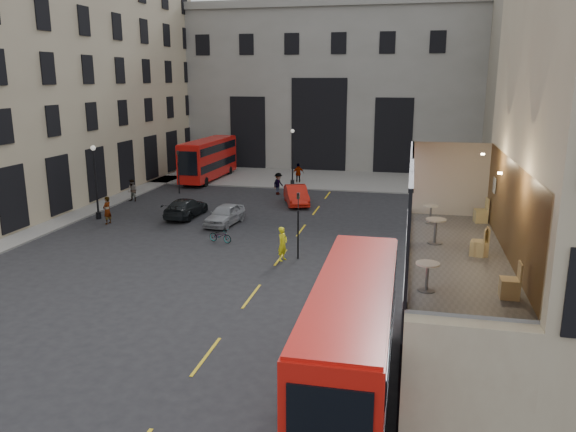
% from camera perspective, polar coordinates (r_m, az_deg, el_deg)
% --- Properties ---
extents(ground, '(140.00, 140.00, 0.00)m').
position_cam_1_polar(ground, '(20.83, -2.97, -14.61)').
color(ground, black).
rests_on(ground, ground).
extents(host_frontage, '(3.00, 11.00, 4.50)m').
position_cam_1_polar(host_frontage, '(19.30, 16.21, -10.16)').
color(host_frontage, '#C1B491').
rests_on(host_frontage, ground).
extents(cafe_floor, '(3.00, 10.00, 0.10)m').
position_cam_1_polar(cafe_floor, '(18.51, 16.68, -3.62)').
color(cafe_floor, slate).
rests_on(cafe_floor, host_frontage).
extents(gateway, '(35.00, 10.60, 18.00)m').
position_cam_1_polar(gateway, '(66.39, 3.91, 13.29)').
color(gateway, gray).
rests_on(gateway, ground).
extents(pavement_far, '(40.00, 12.00, 0.12)m').
position_cam_1_polar(pavement_far, '(57.57, 1.28, 3.92)').
color(pavement_far, slate).
rests_on(pavement_far, ground).
extents(traffic_light_near, '(0.16, 0.20, 3.80)m').
position_cam_1_polar(traffic_light_near, '(31.15, 1.04, -0.11)').
color(traffic_light_near, black).
rests_on(traffic_light_near, ground).
extents(traffic_light_far, '(0.16, 0.20, 3.80)m').
position_cam_1_polar(traffic_light_far, '(50.38, -11.10, 4.98)').
color(traffic_light_far, black).
rests_on(traffic_light_far, ground).
extents(street_lamp_a, '(0.36, 0.36, 5.33)m').
position_cam_1_polar(street_lamp_a, '(42.54, -18.91, 2.86)').
color(street_lamp_a, black).
rests_on(street_lamp_a, ground).
extents(street_lamp_b, '(0.36, 0.36, 5.33)m').
position_cam_1_polar(street_lamp_b, '(53.33, 0.45, 5.68)').
color(street_lamp_b, black).
rests_on(street_lamp_b, ground).
extents(bus_near, '(2.39, 10.16, 4.05)m').
position_cam_1_polar(bus_near, '(17.55, 6.56, -12.06)').
color(bus_near, red).
rests_on(bus_near, ground).
extents(bus_far, '(2.60, 10.18, 4.04)m').
position_cam_1_polar(bus_far, '(56.81, -8.08, 5.91)').
color(bus_far, red).
rests_on(bus_far, ground).
extents(car_a, '(2.13, 4.33, 1.42)m').
position_cam_1_polar(car_a, '(39.27, -6.43, 0.15)').
color(car_a, gray).
rests_on(car_a, ground).
extents(car_b, '(3.05, 4.92, 1.53)m').
position_cam_1_polar(car_b, '(45.31, 0.85, 2.14)').
color(car_b, '#B8160B').
rests_on(car_b, ground).
extents(car_c, '(2.07, 4.82, 1.38)m').
position_cam_1_polar(car_c, '(41.86, -10.33, 0.84)').
color(car_c, black).
rests_on(car_c, ground).
extents(bicycle, '(1.65, 0.91, 0.82)m').
position_cam_1_polar(bicycle, '(35.12, -6.89, -2.00)').
color(bicycle, gray).
rests_on(bicycle, ground).
extents(cyclist, '(0.67, 0.82, 1.92)m').
position_cam_1_polar(cyclist, '(31.28, -0.55, -2.84)').
color(cyclist, '#FFF31A').
rests_on(cyclist, ground).
extents(pedestrian_a, '(1.03, 0.89, 1.82)m').
position_cam_1_polar(pedestrian_a, '(48.20, -15.51, 2.51)').
color(pedestrian_a, gray).
rests_on(pedestrian_a, ground).
extents(pedestrian_b, '(1.11, 1.42, 1.92)m').
position_cam_1_polar(pedestrian_b, '(49.19, -0.99, 3.30)').
color(pedestrian_b, gray).
rests_on(pedestrian_b, ground).
extents(pedestrian_c, '(1.24, 0.89, 1.95)m').
position_cam_1_polar(pedestrian_c, '(54.53, 1.06, 4.34)').
color(pedestrian_c, gray).
rests_on(pedestrian_c, ground).
extents(pedestrian_d, '(0.78, 0.98, 1.76)m').
position_cam_1_polar(pedestrian_d, '(56.47, 12.85, 4.23)').
color(pedestrian_d, gray).
rests_on(pedestrian_d, ground).
extents(pedestrian_e, '(0.56, 0.77, 1.95)m').
position_cam_1_polar(pedestrian_e, '(41.12, -17.90, 0.55)').
color(pedestrian_e, gray).
rests_on(pedestrian_e, ground).
extents(cafe_table_near, '(0.61, 0.61, 0.76)m').
position_cam_1_polar(cafe_table_near, '(14.78, 13.97, -5.58)').
color(cafe_table_near, silver).
rests_on(cafe_table_near, cafe_floor).
extents(cafe_table_mid, '(0.67, 0.67, 0.83)m').
position_cam_1_polar(cafe_table_mid, '(19.06, 14.76, -1.11)').
color(cafe_table_mid, beige).
rests_on(cafe_table_mid, cafe_floor).
extents(cafe_table_far, '(0.55, 0.55, 0.69)m').
position_cam_1_polar(cafe_table_far, '(21.73, 14.30, 0.46)').
color(cafe_table_far, beige).
rests_on(cafe_table_far, cafe_floor).
extents(cafe_chair_a, '(0.46, 0.46, 0.93)m').
position_cam_1_polar(cafe_chair_a, '(15.03, 21.64, -6.72)').
color(cafe_chair_a, tan).
rests_on(cafe_chair_a, cafe_floor).
extents(cafe_chair_b, '(0.46, 0.46, 0.89)m').
position_cam_1_polar(cafe_chair_b, '(18.24, 18.99, -3.00)').
color(cafe_chair_b, tan).
rests_on(cafe_chair_b, cafe_floor).
extents(cafe_chair_c, '(0.50, 0.50, 0.86)m').
position_cam_1_polar(cafe_chair_c, '(18.20, 18.74, -3.04)').
color(cafe_chair_c, tan).
rests_on(cafe_chair_c, cafe_floor).
extents(cafe_chair_d, '(0.51, 0.51, 0.93)m').
position_cam_1_polar(cafe_chair_d, '(22.44, 19.02, 0.10)').
color(cafe_chair_d, tan).
rests_on(cafe_chair_d, cafe_floor).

